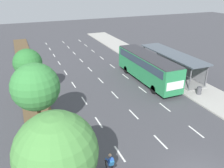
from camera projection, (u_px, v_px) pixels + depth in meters
name	position (u px, v px, depth m)	size (l,w,h in m)	color
median_strip	(31.00, 84.00, 28.18)	(2.60, 52.00, 0.12)	brown
sidewalk_right	(154.00, 65.00, 34.42)	(4.50, 52.00, 0.15)	#ADAAA3
lane_divider_left	(74.00, 85.00, 28.04)	(0.14, 46.57, 0.01)	white
lane_divider_center	(101.00, 80.00, 29.29)	(0.14, 46.57, 0.01)	white
lane_divider_right	(125.00, 76.00, 30.54)	(0.14, 46.57, 0.01)	white
bus_shelter	(173.00, 61.00, 30.37)	(2.90, 11.13, 2.86)	gray
bus	(147.00, 65.00, 28.32)	(2.54, 11.29, 3.37)	#28844C
cyclist	(111.00, 167.00, 14.48)	(0.46, 1.82, 1.71)	black
median_tree_nearest	(56.00, 153.00, 10.09)	(3.75, 3.75, 6.32)	brown
median_tree_second	(35.00, 87.00, 16.45)	(3.49, 3.49, 6.18)	brown
median_tree_third	(28.00, 63.00, 23.05)	(2.85, 2.85, 5.32)	brown
trash_bin	(199.00, 91.00, 25.19)	(0.52, 0.52, 0.85)	#4C4C51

